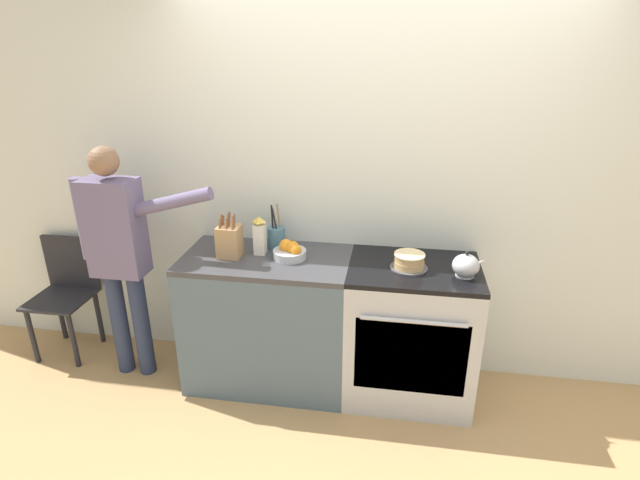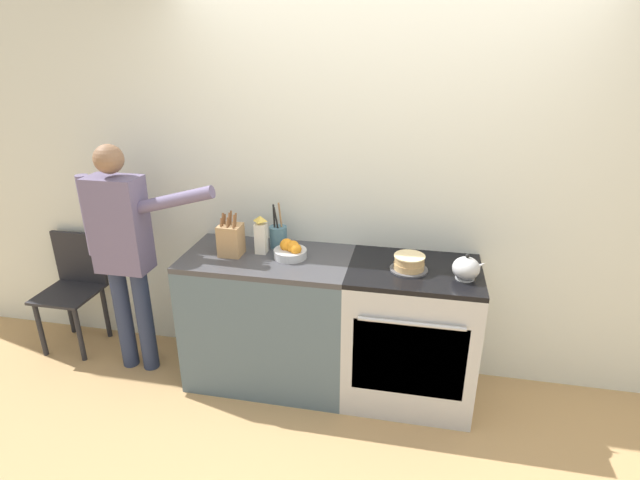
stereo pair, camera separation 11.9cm
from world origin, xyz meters
name	(u,v)px [view 1 (the left image)]	position (x,y,z in m)	size (l,w,h in m)	color
ground_plane	(362,416)	(0.00, 0.00, 0.00)	(16.00, 16.00, 0.00)	tan
wall_back	(376,188)	(0.00, 0.61, 1.30)	(8.00, 0.04, 2.60)	silver
counter_cabinet	(269,319)	(-0.66, 0.30, 0.45)	(1.06, 0.59, 0.91)	#4C6070
stove_range	(410,332)	(0.26, 0.29, 0.45)	(0.79, 0.62, 0.91)	#B7BABF
layer_cake	(409,262)	(0.23, 0.27, 0.95)	(0.22, 0.22, 0.10)	#4C4C51
tea_kettle	(466,266)	(0.55, 0.22, 0.97)	(0.19, 0.15, 0.16)	#B7BABF
knife_block	(229,241)	(-0.89, 0.28, 1.01)	(0.14, 0.14, 0.28)	tan
utensil_crock	(277,237)	(-0.63, 0.45, 0.99)	(0.11, 0.11, 0.32)	#477084
fruit_bowl	(289,251)	(-0.51, 0.31, 0.96)	(0.21, 0.21, 0.12)	#B7BABF
milk_carton	(260,236)	(-0.71, 0.34, 1.03)	(0.07, 0.07, 0.25)	white
person_baker	(119,247)	(-1.60, 0.22, 0.95)	(0.92, 0.20, 1.60)	#283351
dining_chair	(67,287)	(-2.22, 0.44, 0.49)	(0.40, 0.40, 0.86)	#232328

